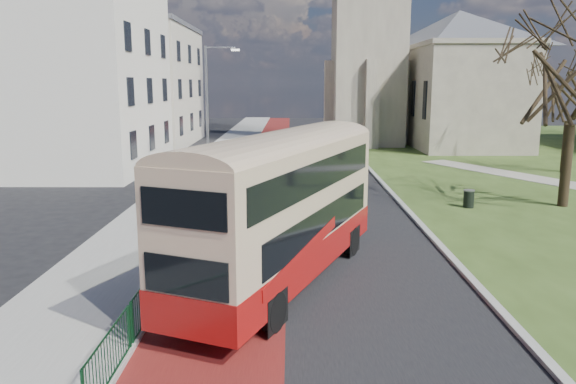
{
  "coord_description": "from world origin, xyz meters",
  "views": [
    {
      "loc": [
        0.61,
        -16.8,
        5.91
      ],
      "look_at": [
        0.54,
        3.29,
        2.0
      ],
      "focal_mm": 35.0,
      "sensor_mm": 36.0,
      "label": 1
    }
  ],
  "objects_px": {
    "bus": "(283,202)",
    "streetlamp": "(210,105)",
    "litter_bin": "(469,199)",
    "winter_tree_far": "(572,79)"
  },
  "relations": [
    {
      "from": "bus",
      "to": "winter_tree_far",
      "type": "bearing_deg",
      "value": 71.37
    },
    {
      "from": "winter_tree_far",
      "to": "litter_bin",
      "type": "height_order",
      "value": "winter_tree_far"
    },
    {
      "from": "streetlamp",
      "to": "bus",
      "type": "relative_size",
      "value": 0.76
    },
    {
      "from": "litter_bin",
      "to": "streetlamp",
      "type": "bearing_deg",
      "value": 147.91
    },
    {
      "from": "winter_tree_far",
      "to": "streetlamp",
      "type": "bearing_deg",
      "value": -173.7
    },
    {
      "from": "bus",
      "to": "streetlamp",
      "type": "bearing_deg",
      "value": 126.63
    },
    {
      "from": "winter_tree_far",
      "to": "litter_bin",
      "type": "relative_size",
      "value": 10.3
    },
    {
      "from": "streetlamp",
      "to": "litter_bin",
      "type": "height_order",
      "value": "streetlamp"
    },
    {
      "from": "streetlamp",
      "to": "litter_bin",
      "type": "bearing_deg",
      "value": -32.09
    },
    {
      "from": "bus",
      "to": "litter_bin",
      "type": "xyz_separation_m",
      "value": [
        8.77,
        10.3,
        -2.01
      ]
    }
  ]
}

